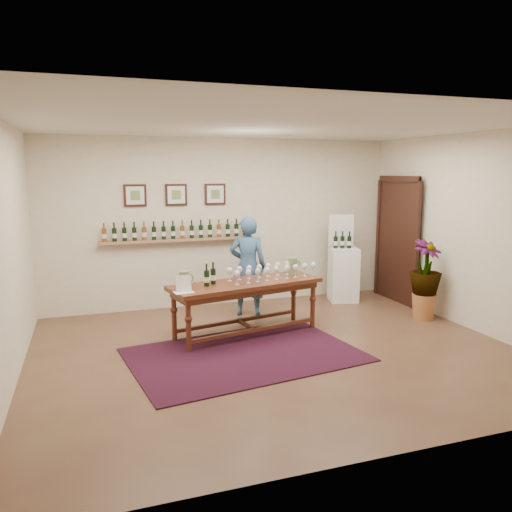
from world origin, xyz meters
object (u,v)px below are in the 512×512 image
object	(u,v)px
display_pedestal	(343,274)
person	(248,266)
potted_plant	(425,279)
tasting_table	(246,290)

from	to	relation	value
display_pedestal	person	world-z (taller)	person
person	potted_plant	bearing A→B (deg)	177.66
potted_plant	person	xyz separation A→B (m)	(-2.50, 1.09, 0.16)
display_pedestal	potted_plant	size ratio (longest dim) A/B	0.88
display_pedestal	person	bearing A→B (deg)	-170.74
display_pedestal	potted_plant	world-z (taller)	potted_plant
display_pedestal	potted_plant	xyz separation A→B (m)	(0.65, -1.39, 0.15)
tasting_table	potted_plant	world-z (taller)	potted_plant
tasting_table	display_pedestal	bearing A→B (deg)	17.38
potted_plant	person	distance (m)	2.73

